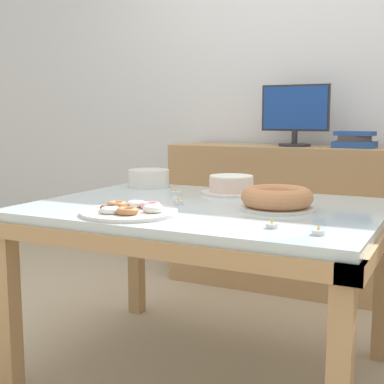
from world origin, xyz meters
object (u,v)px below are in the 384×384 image
(cake_golden_bundt, at_px, (277,198))
(tealight_centre, at_px, (272,225))
(tealight_right_edge, at_px, (318,232))
(plate_stack, at_px, (149,178))
(tealight_near_front, at_px, (178,202))
(computer_monitor, at_px, (295,115))
(pastry_platter, at_px, (130,211))
(cake_chocolate_round, at_px, (231,186))
(tealight_left_edge, at_px, (176,193))
(book_stack, at_px, (355,140))

(cake_golden_bundt, distance_m, tealight_centre, 0.36)
(tealight_right_edge, bearing_deg, plate_stack, 145.03)
(cake_golden_bundt, bearing_deg, tealight_near_front, -170.21)
(cake_golden_bundt, bearing_deg, plate_stack, 155.89)
(computer_monitor, height_order, pastry_platter, computer_monitor)
(tealight_centre, bearing_deg, tealight_right_edge, -12.22)
(cake_chocolate_round, bearing_deg, tealight_centre, -57.69)
(tealight_centre, bearing_deg, tealight_left_edge, 141.04)
(cake_chocolate_round, bearing_deg, computer_monitor, 88.69)
(plate_stack, xyz_separation_m, tealight_near_front, (0.40, -0.43, -0.03))
(plate_stack, xyz_separation_m, tealight_right_edge, (1.05, -0.74, -0.03))
(tealight_centre, relative_size, tealight_right_edge, 1.00)
(book_stack, relative_size, tealight_left_edge, 6.10)
(pastry_platter, height_order, tealight_centre, pastry_platter)
(tealight_left_edge, bearing_deg, pastry_platter, -81.10)
(book_stack, xyz_separation_m, tealight_centre, (0.03, -1.62, -0.21))
(tealight_right_edge, bearing_deg, tealight_centre, 167.78)
(computer_monitor, distance_m, tealight_right_edge, 1.78)
(pastry_platter, xyz_separation_m, tealight_left_edge, (-0.08, 0.51, -0.00))
(cake_chocolate_round, bearing_deg, book_stack, 68.17)
(cake_chocolate_round, height_order, tealight_right_edge, cake_chocolate_round)
(cake_golden_bundt, xyz_separation_m, tealight_right_edge, (0.25, -0.38, -0.03))
(book_stack, xyz_separation_m, cake_golden_bundt, (-0.07, -1.28, -0.18))
(cake_golden_bundt, xyz_separation_m, tealight_left_edge, (-0.54, 0.17, -0.03))
(computer_monitor, height_order, tealight_right_edge, computer_monitor)
(cake_golden_bundt, relative_size, tealight_left_edge, 7.08)
(tealight_near_front, xyz_separation_m, tealight_centre, (0.49, -0.28, 0.00))
(book_stack, relative_size, cake_chocolate_round, 0.87)
(cake_chocolate_round, distance_m, pastry_platter, 0.67)
(tealight_near_front, bearing_deg, plate_stack, 133.19)
(book_stack, bearing_deg, tealight_centre, -88.99)
(tealight_right_edge, bearing_deg, cake_golden_bundt, 123.80)
(plate_stack, bearing_deg, tealight_left_edge, -36.13)
(cake_chocolate_round, bearing_deg, tealight_left_edge, -146.03)
(book_stack, relative_size, pastry_platter, 0.67)
(computer_monitor, distance_m, book_stack, 0.39)
(computer_monitor, distance_m, tealight_centre, 1.71)
(tealight_left_edge, bearing_deg, cake_chocolate_round, 33.97)
(cake_chocolate_round, height_order, plate_stack, plate_stack)
(cake_golden_bundt, xyz_separation_m, pastry_platter, (-0.46, -0.34, -0.03))
(book_stack, bearing_deg, tealight_left_edge, -118.50)
(plate_stack, distance_m, tealight_left_edge, 0.33)
(cake_golden_bundt, xyz_separation_m, tealight_near_front, (-0.40, -0.07, -0.03))
(tealight_centre, xyz_separation_m, tealight_right_edge, (0.16, -0.03, 0.00))
(computer_monitor, distance_m, cake_chocolate_round, 1.02)
(tealight_left_edge, xyz_separation_m, tealight_right_edge, (0.79, -0.55, 0.00))
(cake_chocolate_round, xyz_separation_m, tealight_near_front, (-0.08, -0.38, -0.03))
(computer_monitor, height_order, cake_chocolate_round, computer_monitor)
(pastry_platter, bearing_deg, tealight_centre, -0.30)
(pastry_platter, height_order, plate_stack, plate_stack)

